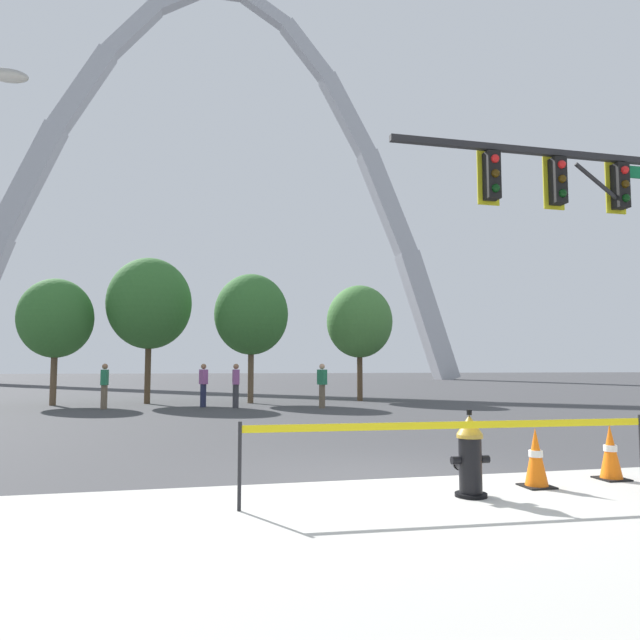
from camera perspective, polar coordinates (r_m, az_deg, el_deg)
name	(u,v)px	position (r m, az deg, el deg)	size (l,w,h in m)	color
ground_plane	(391,483)	(7.58, 7.16, -15.98)	(240.00, 240.00, 0.00)	#3D3D3F
sidewalk_near_curb	(594,602)	(4.35, 25.85, -24.17)	(40.00, 8.00, 0.01)	#B7B5AD
fire_hydrant	(470,456)	(6.88, 14.85, -13.07)	(0.46, 0.48, 0.99)	black
caution_tape_barrier	(454,445)	(6.58, 13.30, -12.12)	(4.73, 0.23, 0.92)	#232326
traffic_cone_by_hydrant	(610,452)	(8.55, 27.21, -11.78)	(0.36, 0.36, 0.73)	black
traffic_cone_mid_sidewalk	(536,458)	(7.66, 20.91, -12.87)	(0.36, 0.36, 0.73)	black
traffic_signal_gantry	(607,224)	(12.54, 26.92, 8.62)	(6.42, 0.44, 6.00)	#232326
monument_arch	(220,199)	(63.59, -10.03, 11.94)	(54.64, 2.31, 44.23)	#B2B5BC
tree_far_left	(56,318)	(24.23, -25.07, 0.15)	(2.80, 2.80, 4.91)	brown
tree_left_mid	(149,304)	(24.06, -16.80, 1.59)	(3.38, 3.38, 5.91)	brown
tree_center_left	(251,315)	(23.47, -6.93, 0.55)	(3.03, 3.03, 5.30)	brown
tree_center_right	(359,322)	(24.86, 4.00, -0.17)	(2.88, 2.88, 5.05)	brown
pedestrian_walking_left	(203,385)	(21.43, -11.67, -6.40)	(0.33, 0.39, 1.59)	#232847
pedestrian_standing_center	(322,385)	(20.43, 0.21, -6.59)	(0.33, 0.39, 1.59)	brown
pedestrian_walking_right	(104,386)	(21.35, -20.89, -6.20)	(0.24, 0.36, 1.59)	brown
pedestrian_near_trees	(236,385)	(20.84, -8.48, -6.50)	(0.24, 0.36, 1.59)	#38383D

